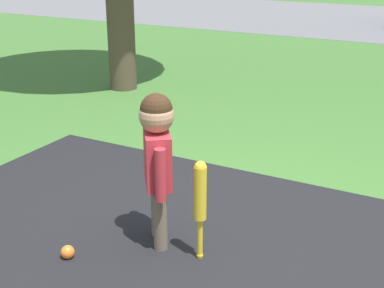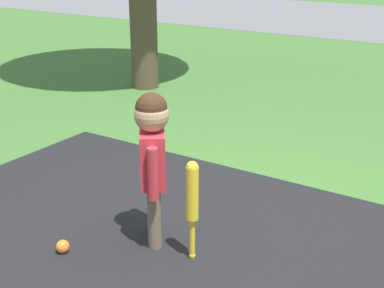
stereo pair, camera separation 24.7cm
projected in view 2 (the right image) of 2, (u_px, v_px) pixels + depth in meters
name	position (u px, v px, depth m)	size (l,w,h in m)	color
ground_plane	(222.00, 243.00, 3.12)	(60.00, 60.00, 0.00)	#3D6B2D
child	(152.00, 148.00, 2.94)	(0.26, 0.30, 0.90)	#6B5B4C
baseball_bat	(192.00, 197.00, 2.83)	(0.07, 0.07, 0.58)	yellow
sports_ball	(63.00, 247.00, 3.01)	(0.08, 0.08, 0.08)	orange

